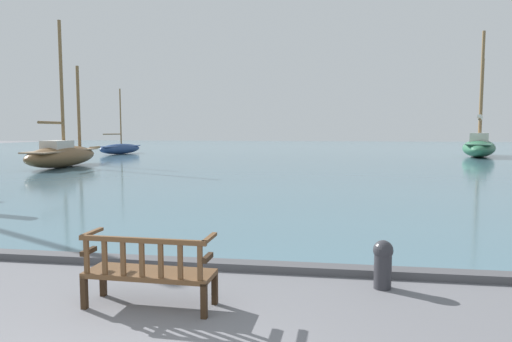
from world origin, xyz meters
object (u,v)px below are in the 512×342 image
object	(u,v)px
sailboat_mid_starboard	(62,154)
sailboat_outer_starboard	(120,148)
mooring_bollard	(383,262)
sailboat_centre_channel	(479,145)
park_bench	(149,270)

from	to	relation	value
sailboat_mid_starboard	sailboat_outer_starboard	bearing A→B (deg)	102.38
sailboat_outer_starboard	mooring_bollard	bearing A→B (deg)	-59.18
sailboat_centre_channel	park_bench	bearing A→B (deg)	-112.95
sailboat_outer_starboard	mooring_bollard	world-z (taller)	sailboat_outer_starboard
sailboat_outer_starboard	sailboat_mid_starboard	bearing A→B (deg)	-77.62
sailboat_mid_starboard	sailboat_outer_starboard	xyz separation A→B (m)	(-3.02, 13.77, -0.24)
sailboat_mid_starboard	park_bench	bearing A→B (deg)	-55.77
sailboat_centre_channel	mooring_bollard	xyz separation A→B (m)	(-11.13, -32.05, -0.61)
sailboat_mid_starboard	mooring_bollard	xyz separation A→B (m)	(15.72, -17.65, -0.45)
sailboat_centre_channel	sailboat_outer_starboard	world-z (taller)	sailboat_centre_channel
park_bench	sailboat_centre_channel	distance (m)	36.05
park_bench	mooring_bollard	xyz separation A→B (m)	(2.93, 1.15, -0.09)
sailboat_centre_channel	sailboat_mid_starboard	bearing A→B (deg)	-151.79
sailboat_outer_starboard	sailboat_centre_channel	bearing A→B (deg)	1.21
sailboat_centre_channel	mooring_bollard	bearing A→B (deg)	-109.15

